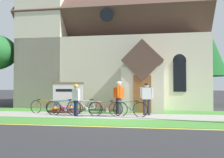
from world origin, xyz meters
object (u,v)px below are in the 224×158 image
object	(u,v)px
bicycle_white	(44,107)
cyclist_in_red_jersey	(119,95)
bicycle_red	(106,109)
roadside_conifer	(200,41)
bicycle_yellow	(130,109)
church_sign	(68,92)
cyclist_in_orange_jersey	(119,96)
bicycle_blue	(86,107)
cyclist_in_blue_jersey	(147,96)
bicycle_orange	(64,108)
cyclist_in_yellow_jersey	(76,98)

from	to	relation	value
bicycle_white	cyclist_in_red_jersey	xyz separation A→B (m)	(4.09, 0.34, 0.66)
bicycle_red	roadside_conifer	size ratio (longest dim) A/B	0.22
bicycle_yellow	church_sign	bearing A→B (deg)	150.93
cyclist_in_orange_jersey	cyclist_in_red_jersey	bearing A→B (deg)	-77.63
bicycle_blue	cyclist_in_red_jersey	xyz separation A→B (m)	(1.76, 0.23, 0.67)
bicycle_blue	cyclist_in_blue_jersey	xyz separation A→B (m)	(3.22, 0.02, 0.60)
cyclist_in_orange_jersey	bicycle_orange	bearing A→B (deg)	-157.20
cyclist_in_red_jersey	bicycle_blue	bearing A→B (deg)	-172.70
bicycle_blue	roadside_conifer	distance (m)	11.49
bicycle_orange	cyclist_in_blue_jersey	world-z (taller)	cyclist_in_blue_jersey
cyclist_in_blue_jersey	cyclist_in_orange_jersey	bearing A→B (deg)	161.66
bicycle_red	bicycle_yellow	bearing A→B (deg)	-5.69
bicycle_yellow	cyclist_in_yellow_jersey	bearing A→B (deg)	-175.28
bicycle_white	bicycle_yellow	xyz separation A→B (m)	(4.78, -0.62, 0.01)
cyclist_in_orange_jersey	roadside_conifer	distance (m)	9.87
bicycle_orange	roadside_conifer	distance (m)	12.51
cyclist_in_red_jersey	cyclist_in_blue_jersey	world-z (taller)	cyclist_in_red_jersey
bicycle_yellow	cyclist_in_yellow_jersey	size ratio (longest dim) A/B	1.09
bicycle_orange	bicycle_blue	xyz separation A→B (m)	(0.99, 0.61, -0.02)
bicycle_orange	cyclist_in_blue_jersey	xyz separation A→B (m)	(4.21, 0.62, 0.59)
church_sign	cyclist_in_blue_jersey	size ratio (longest dim) A/B	1.17
church_sign	cyclist_in_yellow_jersey	xyz separation A→B (m)	(1.27, -2.42, -0.21)
bicycle_yellow	cyclist_in_blue_jersey	bearing A→B (deg)	44.52
bicycle_white	bicycle_red	xyz separation A→B (m)	(3.54, -0.50, -0.00)
bicycle_red	bicycle_yellow	xyz separation A→B (m)	(1.24, -0.12, 0.01)
cyclist_in_yellow_jersey	bicycle_red	bearing A→B (deg)	13.44
cyclist_in_blue_jersey	bicycle_red	bearing A→B (deg)	-162.53
cyclist_in_orange_jersey	cyclist_in_blue_jersey	xyz separation A→B (m)	(1.52, -0.51, -0.00)
bicycle_red	bicycle_yellow	distance (m)	1.25
cyclist_in_orange_jersey	cyclist_in_yellow_jersey	xyz separation A→B (m)	(-1.93, -1.48, -0.05)
bicycle_white	cyclist_in_orange_jersey	size ratio (longest dim) A/B	1.04
roadside_conifer	bicycle_yellow	bearing A→B (deg)	-119.29
cyclist_in_yellow_jersey	bicycle_orange	bearing A→B (deg)	154.75
cyclist_in_yellow_jersey	roadside_conifer	world-z (taller)	roadside_conifer
bicycle_red	cyclist_in_yellow_jersey	size ratio (longest dim) A/B	1.08
bicycle_yellow	cyclist_in_orange_jersey	distance (m)	1.58
bicycle_white	cyclist_in_blue_jersey	xyz separation A→B (m)	(5.55, 0.13, 0.59)
bicycle_orange	cyclist_in_yellow_jersey	xyz separation A→B (m)	(0.75, -0.35, 0.54)
cyclist_in_yellow_jersey	bicycle_yellow	bearing A→B (deg)	4.72
cyclist_in_yellow_jersey	cyclist_in_blue_jersey	distance (m)	3.59
bicycle_yellow	cyclist_in_red_jersey	distance (m)	1.35
church_sign	bicycle_red	world-z (taller)	church_sign
cyclist_in_yellow_jersey	cyclist_in_red_jersey	world-z (taller)	cyclist_in_red_jersey
bicycle_orange	cyclist_in_yellow_jersey	distance (m)	0.99
bicycle_yellow	cyclist_in_orange_jersey	world-z (taller)	cyclist_in_orange_jersey
cyclist_in_orange_jersey	roadside_conifer	bearing A→B (deg)	52.57
bicycle_blue	cyclist_in_blue_jersey	distance (m)	3.27
bicycle_red	bicycle_yellow	size ratio (longest dim) A/B	0.99
bicycle_blue	bicycle_yellow	world-z (taller)	bicycle_yellow
bicycle_orange	cyclist_in_orange_jersey	distance (m)	2.97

